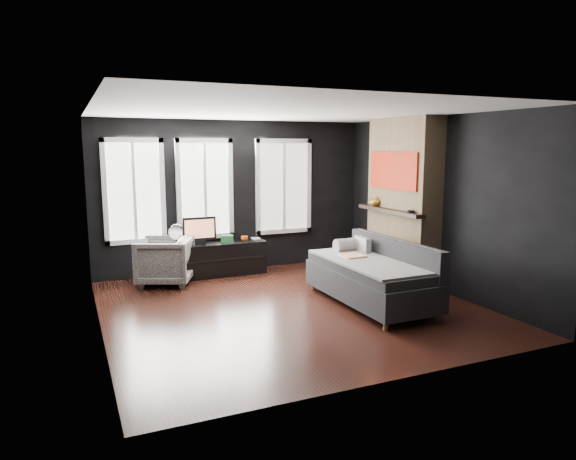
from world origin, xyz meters
name	(u,v)px	position (x,y,z in m)	size (l,w,h in m)	color
floor	(290,307)	(0.00, 0.00, 0.00)	(5.00, 5.00, 0.00)	black
ceiling	(290,111)	(0.00, 0.00, 2.70)	(5.00, 5.00, 0.00)	white
wall_back	(234,196)	(0.00, 2.50, 1.35)	(5.00, 0.02, 2.70)	black
wall_left	(95,223)	(-2.50, 0.00, 1.35)	(0.02, 5.00, 2.70)	black
wall_right	(437,204)	(2.50, 0.00, 1.35)	(0.02, 5.00, 2.70)	black
windows	(209,138)	(-0.45, 2.46, 2.38)	(4.00, 0.16, 1.76)	white
fireplace	(403,201)	(2.30, 0.60, 1.35)	(0.70, 1.62, 2.70)	#93724C
sofa	(370,273)	(1.10, -0.33, 0.46)	(1.08, 2.16, 0.93)	#272629
stripe_pillow	(363,250)	(1.33, 0.26, 0.67)	(0.09, 0.39, 0.39)	gray
armchair	(165,259)	(-1.38, 1.95, 0.43)	(0.83, 0.78, 0.85)	silver
media_console	(217,259)	(-0.43, 2.22, 0.29)	(1.69, 0.53, 0.58)	black
monitor	(199,229)	(-0.73, 2.21, 0.84)	(0.59, 0.13, 0.53)	black
desk_fan	(177,234)	(-1.12, 2.24, 0.77)	(0.26, 0.26, 0.37)	gray
mug	(245,238)	(0.06, 2.15, 0.64)	(0.12, 0.09, 0.12)	#D54C0E
book	(252,233)	(0.24, 2.28, 0.68)	(0.15, 0.02, 0.21)	tan
storage_box	(227,239)	(-0.24, 2.20, 0.64)	(0.22, 0.14, 0.12)	#327D47
mantel_vase	(375,201)	(2.05, 1.05, 1.32)	(0.17, 0.18, 0.17)	gold
mantel_clock	(411,212)	(2.05, 0.05, 1.25)	(0.11, 0.11, 0.04)	black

